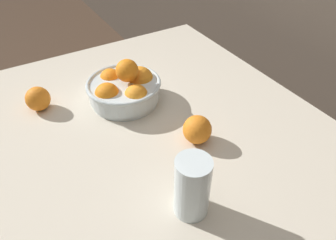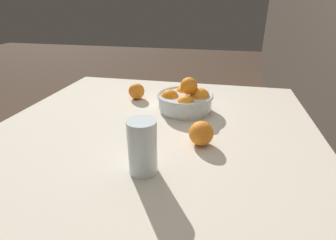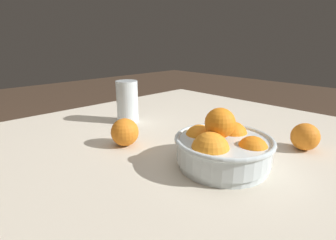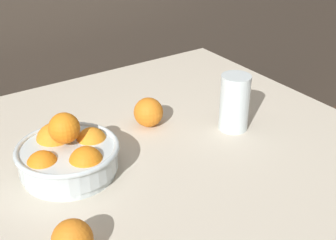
# 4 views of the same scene
# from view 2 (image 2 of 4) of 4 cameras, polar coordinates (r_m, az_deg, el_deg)

# --- Properties ---
(dining_table) EXTENTS (1.16, 1.15, 0.73)m
(dining_table) POSITION_cam_2_polar(r_m,az_deg,el_deg) (0.98, -2.93, -5.30)
(dining_table) COLOR beige
(dining_table) RESTS_ON ground_plane
(fruit_bowl) EXTENTS (0.23, 0.23, 0.14)m
(fruit_bowl) POSITION_cam_2_polar(r_m,az_deg,el_deg) (1.07, 3.82, 4.38)
(fruit_bowl) COLOR silver
(fruit_bowl) RESTS_ON dining_table
(juice_glass) EXTENTS (0.08, 0.08, 0.15)m
(juice_glass) POSITION_cam_2_polar(r_m,az_deg,el_deg) (0.68, -5.55, -6.44)
(juice_glass) COLOR #F4A314
(juice_glass) RESTS_ON dining_table
(orange_loose_near_bowl) EXTENTS (0.08, 0.08, 0.08)m
(orange_loose_near_bowl) POSITION_cam_2_polar(r_m,az_deg,el_deg) (0.83, 7.24, -2.89)
(orange_loose_near_bowl) COLOR orange
(orange_loose_near_bowl) RESTS_ON dining_table
(orange_loose_front) EXTENTS (0.07, 0.07, 0.07)m
(orange_loose_front) POSITION_cam_2_polar(r_m,az_deg,el_deg) (1.22, -6.86, 6.25)
(orange_loose_front) COLOR orange
(orange_loose_front) RESTS_ON dining_table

